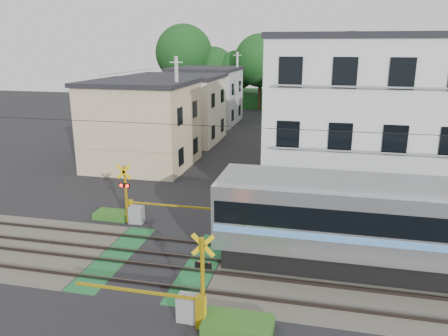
% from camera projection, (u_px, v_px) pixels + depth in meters
% --- Properties ---
extents(ground, '(120.00, 120.00, 0.00)m').
position_uv_depth(ground, '(157.00, 261.00, 18.26)').
color(ground, black).
extents(track_bed, '(120.00, 120.00, 0.14)m').
position_uv_depth(track_bed, '(157.00, 260.00, 18.25)').
color(track_bed, '#47423A').
rests_on(track_bed, ground).
extents(crossing_signal_near, '(4.74, 0.65, 3.09)m').
position_uv_depth(crossing_signal_near, '(190.00, 302.00, 14.08)').
color(crossing_signal_near, yellow).
rests_on(crossing_signal_near, ground).
extents(crossing_signal_far, '(4.74, 0.65, 3.09)m').
position_uv_depth(crossing_signal_far, '(135.00, 209.00, 22.05)').
color(crossing_signal_far, yellow).
rests_on(crossing_signal_far, ground).
extents(apartment_block, '(10.20, 8.36, 9.30)m').
position_uv_depth(apartment_block, '(362.00, 121.00, 24.06)').
color(apartment_block, silver).
rests_on(apartment_block, ground).
extents(houses_row, '(22.07, 31.35, 6.80)m').
position_uv_depth(houses_row, '(258.00, 104.00, 41.63)').
color(houses_row, '#C4AF8A').
rests_on(houses_row, ground).
extents(tree_hill, '(40.00, 13.45, 11.65)m').
position_uv_depth(tree_hill, '(274.00, 71.00, 62.09)').
color(tree_hill, '#154116').
rests_on(tree_hill, ground).
extents(catenary, '(60.00, 5.04, 7.00)m').
position_uv_depth(catenary, '(307.00, 187.00, 15.99)').
color(catenary, '#2D2D33').
rests_on(catenary, ground).
extents(utility_poles, '(7.90, 42.00, 8.00)m').
position_uv_depth(utility_poles, '(239.00, 99.00, 38.95)').
color(utility_poles, '#A5A5A0').
rests_on(utility_poles, ground).
extents(pedestrian, '(0.62, 0.43, 1.62)m').
position_uv_depth(pedestrian, '(269.00, 126.00, 43.89)').
color(pedestrian, '#2C3237').
rests_on(pedestrian, ground).
extents(weed_patches, '(10.25, 8.80, 0.40)m').
position_uv_depth(weed_patches, '(197.00, 263.00, 17.74)').
color(weed_patches, '#2D5E1E').
rests_on(weed_patches, ground).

